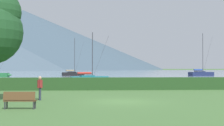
% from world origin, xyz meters
% --- Properties ---
extents(ground_plane, '(1000.00, 1000.00, 0.00)m').
position_xyz_m(ground_plane, '(0.00, 0.00, 0.00)').
color(ground_plane, '#477038').
extents(harbor_water, '(320.00, 246.00, 0.00)m').
position_xyz_m(harbor_water, '(0.00, 137.00, 0.00)').
color(harbor_water, '#8499A8').
rests_on(harbor_water, ground_plane).
extents(hedge_line, '(80.00, 1.20, 1.24)m').
position_xyz_m(hedge_line, '(0.00, 11.00, 0.62)').
color(hedge_line, '#284C23').
rests_on(hedge_line, ground_plane).
extents(sailboat_slip_0, '(6.67, 3.27, 7.69)m').
position_xyz_m(sailboat_slip_0, '(-2.41, 27.57, 0.54)').
color(sailboat_slip_0, '#19707A').
rests_on(sailboat_slip_0, harbor_water).
extents(sailboat_slip_1, '(6.88, 3.53, 10.41)m').
position_xyz_m(sailboat_slip_1, '(-7.55, 66.54, 0.58)').
color(sailboat_slip_1, black).
rests_on(sailboat_slip_1, harbor_water).
extents(sailboat_slip_4, '(7.90, 3.94, 11.51)m').
position_xyz_m(sailboat_slip_4, '(27.25, 62.16, 0.66)').
color(sailboat_slip_4, navy).
rests_on(sailboat_slip_4, harbor_water).
extents(park_bench_near_path, '(1.73, 0.58, 0.95)m').
position_xyz_m(park_bench_near_path, '(-5.79, -3.28, 0.53)').
color(park_bench_near_path, brown).
rests_on(park_bench_near_path, ground_plane).
extents(person_standing_walker, '(0.36, 0.55, 1.65)m').
position_xyz_m(person_standing_walker, '(-5.50, 1.29, 0.97)').
color(person_standing_walker, '#2D3347').
rests_on(person_standing_walker, ground_plane).
extents(distant_hill_west_ridge, '(338.45, 338.45, 72.33)m').
position_xyz_m(distant_hill_west_ridge, '(-88.14, 363.45, 36.17)').
color(distant_hill_west_ridge, '#425666').
rests_on(distant_hill_west_ridge, ground_plane).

